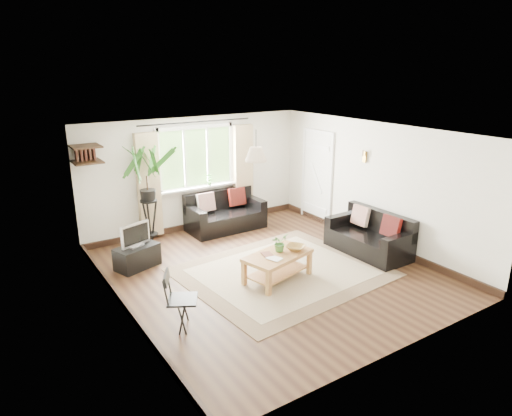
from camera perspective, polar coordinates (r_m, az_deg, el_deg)
floor at (r=7.95m, az=1.59°, el=-7.97°), size 5.50×5.50×0.00m
ceiling at (r=7.25m, az=1.74°, el=9.43°), size 5.50×5.50×0.00m
wall_back at (r=9.82m, az=-7.51°, el=4.29°), size 5.00×0.02×2.40m
wall_front at (r=5.61m, az=17.91°, el=-6.64°), size 5.00×0.02×2.40m
wall_left at (r=6.50m, az=-16.84°, el=-3.23°), size 0.02×5.50×2.40m
wall_right at (r=9.11m, az=14.73°, el=2.83°), size 0.02×5.50×2.40m
rug at (r=7.93m, az=3.32°, el=-7.97°), size 3.43×3.01×0.02m
window at (r=9.71m, az=-7.48°, el=6.26°), size 2.50×0.16×2.16m
door at (r=10.32m, az=7.61°, el=3.79°), size 0.06×0.96×2.06m
corner_shelf at (r=8.73m, az=-20.44°, el=6.33°), size 0.50×0.50×0.34m
pendant_lamp at (r=7.63m, az=0.00°, el=7.18°), size 0.36×0.36×0.54m
wall_sconce at (r=9.15m, az=13.31°, el=6.46°), size 0.12×0.12×0.28m
sofa_back at (r=9.83m, az=-3.81°, el=-0.52°), size 1.64×0.83×0.77m
sofa_right at (r=8.82m, az=13.89°, el=-3.23°), size 1.60×0.82×0.75m
coffee_table at (r=7.58m, az=2.71°, el=-7.35°), size 1.26×0.88×0.47m
table_plant at (r=7.53m, az=2.96°, el=-4.35°), size 0.34×0.32×0.30m
bowl at (r=7.65m, az=4.95°, el=-4.94°), size 0.43×0.43×0.08m
book_a at (r=7.21m, az=1.87°, el=-6.55°), size 0.24×0.28×0.02m
book_b at (r=7.40m, az=0.85°, el=-5.91°), size 0.20×0.24×0.02m
tv_stand at (r=8.30m, az=-14.63°, el=-5.91°), size 0.84×0.63×0.40m
tv at (r=8.15m, az=-14.85°, el=-3.21°), size 0.60×0.36×0.44m
palm_stand at (r=9.01m, az=-13.33°, el=1.41°), size 0.78×0.78×1.99m
folding_chair at (r=6.28m, az=-9.17°, el=-11.34°), size 0.58×0.58×0.82m
sill_plant at (r=9.85m, az=-5.86°, el=3.59°), size 0.14×0.10×0.27m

